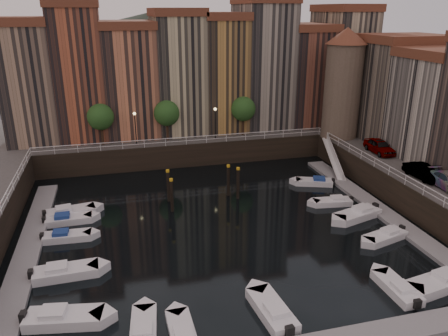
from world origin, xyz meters
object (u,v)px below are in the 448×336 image
object	(u,v)px
mooring_pilings	(202,187)
boat_left_1	(65,272)
corner_tower	(343,82)
car_b	(422,173)
gangway	(334,157)
car_a	(379,147)
boat_left_2	(66,236)
boat_left_0	(63,318)

from	to	relation	value
mooring_pilings	boat_left_1	xyz separation A→B (m)	(-12.76, -10.74, -1.27)
corner_tower	car_b	world-z (taller)	corner_tower
gangway	mooring_pilings	world-z (taller)	gangway
mooring_pilings	car_b	size ratio (longest dim) A/B	1.75
mooring_pilings	car_a	bearing A→B (deg)	4.05
corner_tower	car_a	xyz separation A→B (m)	(1.06, -7.71, -6.39)
corner_tower	boat_left_2	distance (m)	37.52
mooring_pilings	car_b	bearing A→B (deg)	-18.03
gangway	car_b	bearing A→B (deg)	-73.59
mooring_pilings	boat_left_0	xyz separation A→B (m)	(-12.45, -16.17, -1.25)
boat_left_2	car_a	bearing A→B (deg)	14.20
boat_left_2	car_b	xyz separation A→B (m)	(33.79, -1.81, 3.38)
car_b	boat_left_1	bearing A→B (deg)	-175.52
mooring_pilings	boat_left_2	size ratio (longest dim) A/B	1.75
corner_tower	car_a	size ratio (longest dim) A/B	2.93
car_a	car_b	size ratio (longest dim) A/B	1.10
boat_left_0	car_b	distance (m)	34.64
corner_tower	boat_left_2	world-z (taller)	corner_tower
corner_tower	boat_left_1	world-z (taller)	corner_tower
boat_left_0	car_a	bearing A→B (deg)	37.81
boat_left_1	boat_left_2	world-z (taller)	boat_left_1
gangway	boat_left_0	world-z (taller)	gangway
car_a	boat_left_2	bearing A→B (deg)	-167.57
boat_left_1	car_b	distance (m)	33.87
corner_tower	gangway	size ratio (longest dim) A/B	1.66
corner_tower	mooring_pilings	bearing A→B (deg)	-155.51
boat_left_0	boat_left_2	size ratio (longest dim) A/B	1.22
car_b	car_a	bearing A→B (deg)	83.59
gangway	mooring_pilings	size ratio (longest dim) A/B	1.11
corner_tower	mooring_pilings	world-z (taller)	corner_tower
gangway	boat_left_0	xyz separation A→B (m)	(-29.79, -20.89, -1.52)
boat_left_2	corner_tower	bearing A→B (deg)	26.60
boat_left_2	car_a	world-z (taller)	car_a
boat_left_0	car_a	distance (m)	38.26
corner_tower	boat_left_1	bearing A→B (deg)	-148.83
corner_tower	gangway	xyz separation A→B (m)	(-2.90, -4.50, -8.28)
boat_left_0	car_b	world-z (taller)	car_b
boat_left_0	boat_left_1	xyz separation A→B (m)	(-0.30, 5.44, -0.01)
gangway	mooring_pilings	bearing A→B (deg)	-164.77
mooring_pilings	car_a	world-z (taller)	car_a
gangway	car_a	size ratio (longest dim) A/B	1.76
mooring_pilings	boat_left_1	bearing A→B (deg)	-139.91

